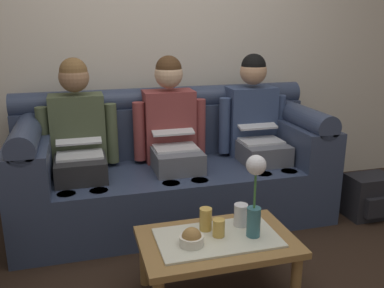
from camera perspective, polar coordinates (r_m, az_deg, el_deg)
back_wall_patterned at (r=3.53m, az=-4.90°, el=16.17°), size 6.00×0.12×2.90m
couch at (r=3.21m, az=-2.65°, el=-3.50°), size 2.29×0.88×0.96m
person_left at (r=3.04m, az=-15.17°, el=0.55°), size 0.56×0.67×1.22m
person_middle at (r=3.12m, az=-2.70°, el=1.47°), size 0.56×0.67×1.22m
person_right at (r=3.32m, az=8.71°, el=2.25°), size 0.56×0.67×1.22m
coffee_table at (r=2.31m, az=3.46°, el=-13.74°), size 0.82×0.52×0.36m
flower_vase at (r=2.20m, az=8.58°, el=-6.28°), size 0.10×0.10×0.45m
snack_bowl at (r=2.19m, az=-0.06°, el=-12.76°), size 0.13×0.13×0.10m
cup_near_left at (r=2.38m, az=6.67°, el=-9.57°), size 0.08×0.08×0.13m
cup_near_right at (r=2.27m, az=3.65°, el=-11.31°), size 0.07×0.07×0.10m
cup_far_center at (r=2.32m, az=1.88°, el=-10.20°), size 0.07×0.07×0.13m
backpack_right at (r=3.51m, az=22.98°, el=-6.64°), size 0.33×0.27×0.33m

